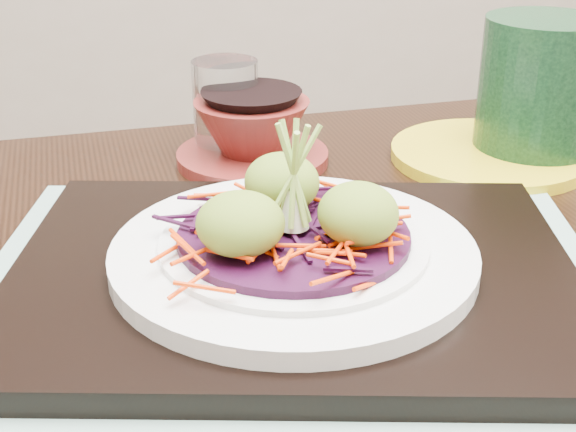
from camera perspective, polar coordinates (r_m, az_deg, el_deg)
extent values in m
cube|color=black|center=(0.62, 0.26, -5.26)|extent=(1.14, 0.81, 0.04)
cube|color=black|center=(1.24, 18.95, -8.23)|extent=(0.06, 0.06, 0.65)
cube|color=gray|center=(0.59, 0.39, -5.10)|extent=(0.53, 0.45, 0.00)
cube|color=black|center=(0.58, 0.39, -4.15)|extent=(0.46, 0.38, 0.02)
cylinder|color=silver|center=(0.57, 0.39, -2.75)|extent=(0.26, 0.26, 0.01)
cylinder|color=silver|center=(0.57, 0.40, -1.96)|extent=(0.19, 0.19, 0.01)
cylinder|color=#320A29|center=(0.57, 0.40, -1.42)|extent=(0.16, 0.16, 0.01)
ellipsoid|color=olive|center=(0.53, -3.38, -0.60)|extent=(0.06, 0.06, 0.04)
ellipsoid|color=olive|center=(0.54, 5.02, 0.13)|extent=(0.06, 0.06, 0.04)
ellipsoid|color=olive|center=(0.59, -0.42, 2.39)|extent=(0.06, 0.06, 0.04)
cylinder|color=white|center=(0.83, -4.44, 7.75)|extent=(0.08, 0.08, 0.10)
cylinder|color=maroon|center=(0.82, -2.53, 4.24)|extent=(0.19, 0.19, 0.01)
cylinder|color=gold|center=(0.85, 14.08, 4.26)|extent=(0.23, 0.23, 0.01)
cylinder|color=#163F1E|center=(0.85, 17.48, 8.58)|extent=(0.13, 0.13, 0.14)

